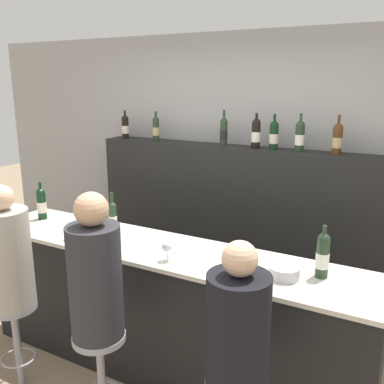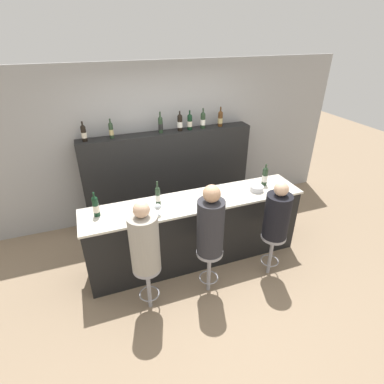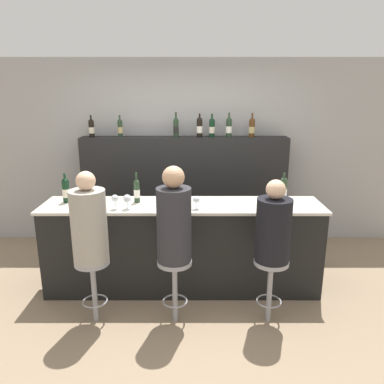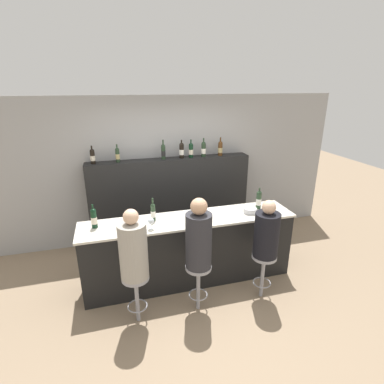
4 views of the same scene
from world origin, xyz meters
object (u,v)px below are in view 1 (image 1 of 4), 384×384
at_px(wine_glass_0, 72,225).
at_px(wine_glass_1, 85,228).
at_px(wine_bottle_counter_2, 323,255).
at_px(wine_bottle_backbar_4, 274,135).
at_px(guest_seated_middle, 95,275).
at_px(wine_bottle_backbar_5, 300,136).
at_px(wine_bottle_counter_0, 41,203).
at_px(wine_bottle_backbar_6, 337,139).
at_px(metal_bowl, 284,272).
at_px(wine_bottle_backbar_1, 156,128).
at_px(bar_stool_middle, 100,355).
at_px(bar_stool_left, 15,323).
at_px(wine_bottle_backbar_3, 256,133).
at_px(guest_seated_right, 238,325).
at_px(wine_bottle_backbar_0, 125,127).
at_px(guest_seated_left, 7,254).
at_px(wine_bottle_backbar_2, 224,132).
at_px(wine_glass_2, 167,247).
at_px(wine_bottle_counter_1, 113,217).

relative_size(wine_glass_0, wine_glass_1, 0.99).
bearing_deg(wine_glass_1, wine_glass_0, -180.00).
bearing_deg(wine_bottle_counter_2, wine_bottle_backbar_4, 121.10).
xyz_separation_m(wine_glass_1, guest_seated_middle, (0.50, -0.47, -0.06)).
height_order(wine_bottle_backbar_5, wine_glass_1, wine_bottle_backbar_5).
relative_size(wine_bottle_counter_0, wine_bottle_backbar_6, 1.00).
bearing_deg(metal_bowl, wine_bottle_backbar_1, 143.38).
relative_size(wine_bottle_backbar_1, bar_stool_middle, 0.46).
bearing_deg(bar_stool_middle, bar_stool_left, 180.00).
xyz_separation_m(wine_bottle_counter_0, wine_glass_1, (0.71, -0.24, -0.03)).
bearing_deg(wine_bottle_backbar_4, metal_bowl, -68.15).
distance_m(wine_bottle_backbar_3, wine_bottle_backbar_6, 0.71).
distance_m(wine_glass_0, bar_stool_left, 0.78).
xyz_separation_m(wine_glass_1, metal_bowl, (1.46, 0.12, -0.07)).
bearing_deg(wine_bottle_counter_0, guest_seated_right, -18.53).
bearing_deg(guest_seated_middle, wine_bottle_backbar_0, 122.18).
bearing_deg(wine_glass_0, wine_bottle_backbar_1, 97.31).
xyz_separation_m(wine_bottle_counter_0, guest_seated_left, (0.43, -0.71, -0.12)).
relative_size(wine_bottle_backbar_2, guest_seated_right, 0.43).
height_order(wine_glass_1, guest_seated_left, guest_seated_left).
bearing_deg(wine_bottle_backbar_3, guest_seated_middle, -97.97).
height_order(wine_glass_2, guest_seated_left, guest_seated_left).
height_order(wine_bottle_counter_1, guest_seated_middle, guest_seated_middle).
height_order(wine_bottle_counter_0, wine_bottle_counter_1, wine_bottle_counter_1).
bearing_deg(metal_bowl, wine_bottle_counter_1, 175.06).
xyz_separation_m(wine_bottle_counter_0, wine_bottle_counter_1, (0.77, 0.00, -0.01)).
bearing_deg(wine_glass_1, wine_bottle_counter_0, 161.15).
bearing_deg(guest_seated_right, wine_bottle_backbar_4, 104.01).
relative_size(wine_bottle_backbar_2, wine_bottle_backbar_3, 1.06).
relative_size(wine_bottle_counter_1, wine_bottle_counter_2, 1.01).
xyz_separation_m(bar_stool_left, bar_stool_middle, (0.77, 0.00, 0.00)).
height_order(wine_bottle_backbar_3, wine_glass_2, wine_bottle_backbar_3).
relative_size(wine_bottle_counter_2, guest_seated_left, 0.38).
xyz_separation_m(wine_bottle_counter_1, wine_glass_2, (0.64, -0.24, -0.03)).
xyz_separation_m(wine_bottle_counter_0, wine_glass_2, (1.41, -0.24, -0.04)).
height_order(wine_bottle_backbar_0, wine_glass_1, wine_bottle_backbar_0).
xyz_separation_m(wine_bottle_counter_0, wine_bottle_counter_2, (2.36, 0.00, 0.00)).
bearing_deg(wine_bottle_counter_2, wine_glass_1, -171.72).
xyz_separation_m(wine_bottle_backbar_4, wine_glass_1, (-0.93, -1.44, -0.58)).
relative_size(wine_glass_0, metal_bowl, 0.81).
xyz_separation_m(wine_bottle_counter_1, guest_seated_middle, (0.44, -0.71, -0.09)).
relative_size(metal_bowl, bar_stool_middle, 0.29).
xyz_separation_m(metal_bowl, bar_stool_middle, (-0.96, -0.59, -0.54)).
relative_size(wine_glass_1, guest_seated_right, 0.20).
relative_size(wine_bottle_backbar_6, guest_seated_middle, 0.36).
distance_m(wine_bottle_backbar_1, wine_glass_0, 1.56).
relative_size(wine_glass_1, bar_stool_left, 0.24).
relative_size(wine_bottle_backbar_3, guest_seated_left, 0.37).
xyz_separation_m(wine_glass_0, metal_bowl, (1.59, 0.12, -0.07)).
height_order(wine_bottle_backbar_2, wine_glass_0, wine_bottle_backbar_2).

